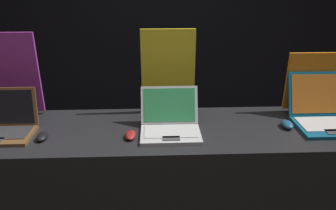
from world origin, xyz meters
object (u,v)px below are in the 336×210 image
mouse_middle (130,135)px  promo_stand_middle (168,74)px  promo_stand_front (13,77)px  promo_stand_back (312,84)px  mouse_front (42,137)px  laptop_back (323,114)px  mouse_back (287,124)px  laptop_front (1,124)px  laptop_middle (170,123)px

mouse_middle → promo_stand_middle: (0.22, 0.35, 0.24)m
promo_stand_front → promo_stand_back: size_ratio=1.34×
mouse_front → laptop_back: laptop_back is taller
laptop_back → mouse_back: size_ratio=3.70×
mouse_middle → promo_stand_back: (1.15, 0.32, 0.17)m
laptop_back → promo_stand_back: bearing=90.0°
mouse_front → promo_stand_middle: 0.83m
mouse_middle → laptop_back: 1.16m
promo_stand_front → promo_stand_middle: (0.96, 0.01, 0.01)m
mouse_middle → mouse_back: (0.92, 0.09, 0.00)m
mouse_front → promo_stand_front: size_ratio=0.19×
laptop_front → mouse_back: 1.65m
promo_stand_front → promo_stand_back: promo_stand_front is taller
promo_stand_middle → promo_stand_back: bearing=-2.0°
mouse_front → laptop_middle: bearing=5.6°
promo_stand_middle → promo_stand_back: promo_stand_middle is taller
promo_stand_front → laptop_front: bearing=-90.0°
mouse_front → mouse_back: mouse_back is taller
promo_stand_middle → mouse_middle: bearing=-122.5°
mouse_front → promo_stand_middle: size_ratio=0.18×
promo_stand_front → promo_stand_back: 1.88m
promo_stand_front → laptop_middle: 1.01m
laptop_middle → laptop_back: (0.92, 0.07, 0.01)m
promo_stand_middle → promo_stand_back: size_ratio=1.37×
promo_stand_front → mouse_middle: promo_stand_front is taller
laptop_front → mouse_middle: (0.73, -0.08, -0.04)m
mouse_back → mouse_front: bearing=-176.4°
promo_stand_front → promo_stand_middle: 0.96m
promo_stand_middle → laptop_middle: bearing=-90.0°
promo_stand_front → promo_stand_middle: promo_stand_middle is taller
promo_stand_front → mouse_back: bearing=-8.9°
promo_stand_front → mouse_middle: bearing=-25.4°
promo_stand_back → mouse_front: bearing=-168.9°
promo_stand_middle → mouse_back: bearing=-20.9°
promo_stand_front → mouse_back: 1.69m
laptop_middle → promo_stand_back: size_ratio=0.86×
laptop_middle → promo_stand_back: bearing=15.2°
mouse_front → promo_stand_back: (1.63, 0.32, 0.17)m
mouse_middle → mouse_back: size_ratio=1.04×
laptop_front → promo_stand_front: bearing=90.0°
laptop_middle → promo_stand_middle: 0.35m
promo_stand_front → mouse_middle: (0.73, -0.35, -0.24)m
mouse_front → promo_stand_middle: (0.71, 0.35, 0.24)m
mouse_middle → promo_stand_back: 1.20m
promo_stand_front → laptop_middle: promo_stand_front is taller
mouse_front → promo_stand_front: 0.49m
laptop_front → promo_stand_back: promo_stand_back is taller
laptop_front → mouse_back: (1.65, 0.01, -0.04)m
laptop_back → promo_stand_middle: bearing=166.8°
laptop_middle → mouse_front: bearing=-174.4°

